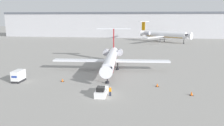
# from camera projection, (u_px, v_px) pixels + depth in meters

# --- Properties ---
(ground_plane) EXTENTS (600.00, 600.00, 0.00)m
(ground_plane) POSITION_uv_depth(u_px,v_px,m) (102.00, 95.00, 37.31)
(ground_plane) COLOR gray
(terminal_building) EXTENTS (180.00, 16.80, 16.97)m
(terminal_building) POSITION_uv_depth(u_px,v_px,m) (132.00, 25.00, 152.13)
(terminal_building) COLOR #B2B2B7
(terminal_building) RESTS_ON ground
(airplane_main) EXTENTS (29.24, 27.69, 9.97)m
(airplane_main) POSITION_uv_depth(u_px,v_px,m) (111.00, 58.00, 54.77)
(airplane_main) COLOR silver
(airplane_main) RESTS_ON ground
(pushback_tug) EXTENTS (1.80, 4.29, 1.75)m
(pushback_tug) POSITION_uv_depth(u_px,v_px,m) (102.00, 92.00, 37.30)
(pushback_tug) COLOR silver
(pushback_tug) RESTS_ON ground
(luggage_cart) EXTENTS (1.66, 3.09, 2.39)m
(luggage_cart) POSITION_uv_depth(u_px,v_px,m) (18.00, 76.00, 45.14)
(luggage_cart) COLOR #232326
(luggage_cart) RESTS_ON ground
(worker_near_tug) EXTENTS (0.40, 0.24, 1.63)m
(worker_near_tug) POSITION_uv_depth(u_px,v_px,m) (110.00, 91.00, 36.89)
(worker_near_tug) COLOR #232838
(worker_near_tug) RESTS_ON ground
(traffic_cone_left) EXTENTS (0.65, 0.65, 0.62)m
(traffic_cone_left) POSITION_uv_depth(u_px,v_px,m) (62.00, 80.00, 45.38)
(traffic_cone_left) COLOR black
(traffic_cone_left) RESTS_ON ground
(traffic_cone_right) EXTENTS (0.65, 0.65, 0.63)m
(traffic_cone_right) POSITION_uv_depth(u_px,v_px,m) (157.00, 85.00, 42.03)
(traffic_cone_right) COLOR black
(traffic_cone_right) RESTS_ON ground
(traffic_cone_mid) EXTENTS (0.60, 0.60, 0.71)m
(traffic_cone_mid) POSITION_uv_depth(u_px,v_px,m) (192.00, 93.00, 37.22)
(traffic_cone_mid) COLOR black
(traffic_cone_mid) RESTS_ON ground
(airplane_parked_far_left) EXTENTS (28.27, 31.46, 11.05)m
(airplane_parked_far_left) POSITION_uv_depth(u_px,v_px,m) (164.00, 35.00, 119.84)
(airplane_parked_far_left) COLOR white
(airplane_parked_far_left) RESTS_ON ground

